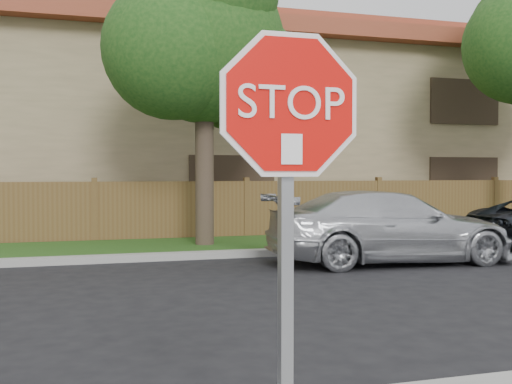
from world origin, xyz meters
name	(u,v)px	position (x,y,z in m)	size (l,w,h in m)	color
far_curb	(98,259)	(0.00, 8.15, 0.07)	(70.00, 0.30, 0.15)	gray
grass_strip	(96,250)	(0.00, 9.80, 0.06)	(70.00, 3.00, 0.12)	#1E4714
fence	(95,213)	(0.00, 11.40, 0.80)	(70.00, 0.12, 1.60)	brown
apartment_building	(90,123)	(0.00, 17.00, 3.53)	(35.20, 9.20, 7.20)	#857753
tree_mid	(206,43)	(2.52, 9.57, 4.87)	(4.80, 3.90, 7.35)	#382B21
stop_sign	(289,170)	(0.67, -1.48, 1.83)	(1.01, 0.13, 2.55)	gray
sedan_right	(390,227)	(5.67, 6.51, 0.73)	(2.04, 5.02, 1.46)	silver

